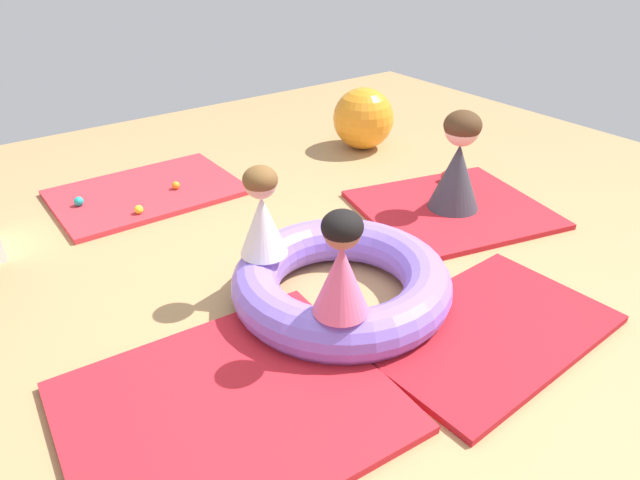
{
  "coord_description": "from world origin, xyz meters",
  "views": [
    {
      "loc": [
        -1.59,
        -1.97,
        1.91
      ],
      "look_at": [
        0.07,
        0.29,
        0.31
      ],
      "focal_mm": 32.09,
      "sensor_mm": 36.0,
      "label": 1
    }
  ],
  "objects_px": {
    "play_ball_yellow": "(139,209)",
    "exercise_ball_large": "(363,119)",
    "child_in_white": "(262,213)",
    "play_ball_orange": "(176,185)",
    "child_in_pink": "(341,265)",
    "inflatable_cushion": "(341,282)",
    "adult_seated": "(458,162)",
    "play_ball_teal": "(79,201)",
    "play_ball_red": "(446,176)"
  },
  "relations": [
    {
      "from": "inflatable_cushion",
      "to": "exercise_ball_large",
      "type": "relative_size",
      "value": 2.19
    },
    {
      "from": "play_ball_yellow",
      "to": "play_ball_orange",
      "type": "height_order",
      "value": "play_ball_yellow"
    },
    {
      "from": "inflatable_cushion",
      "to": "child_in_pink",
      "type": "xyz_separation_m",
      "value": [
        -0.28,
        -0.34,
        0.39
      ]
    },
    {
      "from": "child_in_pink",
      "to": "exercise_ball_large",
      "type": "relative_size",
      "value": 0.95
    },
    {
      "from": "inflatable_cushion",
      "to": "play_ball_orange",
      "type": "relative_size",
      "value": 19.88
    },
    {
      "from": "play_ball_yellow",
      "to": "play_ball_orange",
      "type": "bearing_deg",
      "value": 31.51
    },
    {
      "from": "play_ball_teal",
      "to": "play_ball_orange",
      "type": "bearing_deg",
      "value": -11.7
    },
    {
      "from": "inflatable_cushion",
      "to": "play_ball_yellow",
      "type": "xyz_separation_m",
      "value": [
        -0.54,
        1.66,
        -0.06
      ]
    },
    {
      "from": "child_in_white",
      "to": "exercise_ball_large",
      "type": "relative_size",
      "value": 0.92
    },
    {
      "from": "child_in_white",
      "to": "play_ball_orange",
      "type": "height_order",
      "value": "child_in_white"
    },
    {
      "from": "child_in_white",
      "to": "exercise_ball_large",
      "type": "distance_m",
      "value": 2.49
    },
    {
      "from": "play_ball_teal",
      "to": "exercise_ball_large",
      "type": "bearing_deg",
      "value": -4.93
    },
    {
      "from": "inflatable_cushion",
      "to": "play_ball_orange",
      "type": "distance_m",
      "value": 1.91
    },
    {
      "from": "play_ball_orange",
      "to": "play_ball_teal",
      "type": "distance_m",
      "value": 0.71
    },
    {
      "from": "child_in_white",
      "to": "play_ball_yellow",
      "type": "height_order",
      "value": "child_in_white"
    },
    {
      "from": "play_ball_yellow",
      "to": "play_ball_teal",
      "type": "distance_m",
      "value": 0.49
    },
    {
      "from": "inflatable_cushion",
      "to": "child_in_white",
      "type": "relative_size",
      "value": 2.36
    },
    {
      "from": "child_in_white",
      "to": "adult_seated",
      "type": "height_order",
      "value": "child_in_white"
    },
    {
      "from": "child_in_pink",
      "to": "adult_seated",
      "type": "bearing_deg",
      "value": 153.78
    },
    {
      "from": "inflatable_cushion",
      "to": "play_ball_orange",
      "type": "height_order",
      "value": "inflatable_cushion"
    },
    {
      "from": "play_ball_teal",
      "to": "play_ball_red",
      "type": "bearing_deg",
      "value": -27.22
    },
    {
      "from": "child_in_pink",
      "to": "exercise_ball_large",
      "type": "bearing_deg",
      "value": 177.08
    },
    {
      "from": "play_ball_yellow",
      "to": "exercise_ball_large",
      "type": "relative_size",
      "value": 0.11
    },
    {
      "from": "adult_seated",
      "to": "exercise_ball_large",
      "type": "bearing_deg",
      "value": 61.38
    },
    {
      "from": "child_in_white",
      "to": "play_ball_orange",
      "type": "bearing_deg",
      "value": -77.01
    },
    {
      "from": "inflatable_cushion",
      "to": "child_in_pink",
      "type": "bearing_deg",
      "value": -128.87
    },
    {
      "from": "inflatable_cushion",
      "to": "play_ball_yellow",
      "type": "height_order",
      "value": "inflatable_cushion"
    },
    {
      "from": "play_ball_red",
      "to": "inflatable_cushion",
      "type": "bearing_deg",
      "value": -155.57
    },
    {
      "from": "inflatable_cushion",
      "to": "child_in_white",
      "type": "distance_m",
      "value": 0.58
    },
    {
      "from": "inflatable_cushion",
      "to": "child_in_pink",
      "type": "relative_size",
      "value": 2.31
    },
    {
      "from": "inflatable_cushion",
      "to": "play_ball_teal",
      "type": "height_order",
      "value": "inflatable_cushion"
    },
    {
      "from": "play_ball_yellow",
      "to": "child_in_white",
      "type": "bearing_deg",
      "value": -79.39
    },
    {
      "from": "play_ball_yellow",
      "to": "exercise_ball_large",
      "type": "bearing_deg",
      "value": 4.23
    },
    {
      "from": "adult_seated",
      "to": "play_ball_yellow",
      "type": "distance_m",
      "value": 2.3
    },
    {
      "from": "child_in_pink",
      "to": "play_ball_orange",
      "type": "height_order",
      "value": "child_in_pink"
    },
    {
      "from": "child_in_pink",
      "to": "inflatable_cushion",
      "type": "bearing_deg",
      "value": -179.67
    },
    {
      "from": "play_ball_yellow",
      "to": "exercise_ball_large",
      "type": "xyz_separation_m",
      "value": [
        2.23,
        0.16,
        0.21
      ]
    },
    {
      "from": "child_in_white",
      "to": "play_ball_orange",
      "type": "xyz_separation_m",
      "value": [
        0.14,
        1.57,
        -0.45
      ]
    },
    {
      "from": "child_in_pink",
      "to": "play_ball_red",
      "type": "xyz_separation_m",
      "value": [
        1.94,
        1.1,
        -0.44
      ]
    },
    {
      "from": "inflatable_cushion",
      "to": "adult_seated",
      "type": "xyz_separation_m",
      "value": [
        1.36,
        0.4,
        0.26
      ]
    },
    {
      "from": "child_in_white",
      "to": "child_in_pink",
      "type": "height_order",
      "value": "child_in_pink"
    },
    {
      "from": "adult_seated",
      "to": "play_ball_teal",
      "type": "height_order",
      "value": "adult_seated"
    },
    {
      "from": "child_in_white",
      "to": "play_ball_yellow",
      "type": "bearing_deg",
      "value": -61.31
    },
    {
      "from": "child_in_pink",
      "to": "play_ball_teal",
      "type": "distance_m",
      "value": 2.5
    },
    {
      "from": "play_ball_teal",
      "to": "adult_seated",
      "type": "bearing_deg",
      "value": -36.63
    },
    {
      "from": "adult_seated",
      "to": "play_ball_red",
      "type": "xyz_separation_m",
      "value": [
        0.3,
        0.35,
        -0.31
      ]
    },
    {
      "from": "adult_seated",
      "to": "play_ball_yellow",
      "type": "relative_size",
      "value": 11.5
    },
    {
      "from": "inflatable_cushion",
      "to": "play_ball_teal",
      "type": "bearing_deg",
      "value": 112.57
    },
    {
      "from": "play_ball_yellow",
      "to": "adult_seated",
      "type": "bearing_deg",
      "value": -33.54
    },
    {
      "from": "child_in_white",
      "to": "play_ball_red",
      "type": "distance_m",
      "value": 2.04
    }
  ]
}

